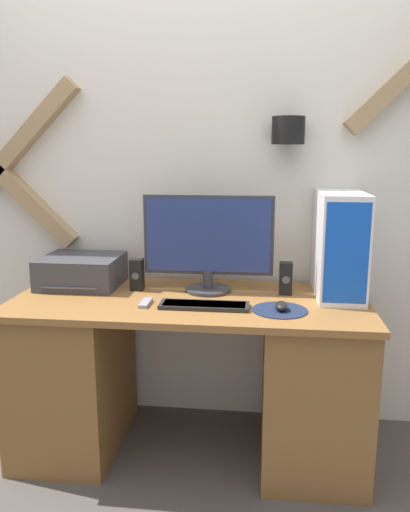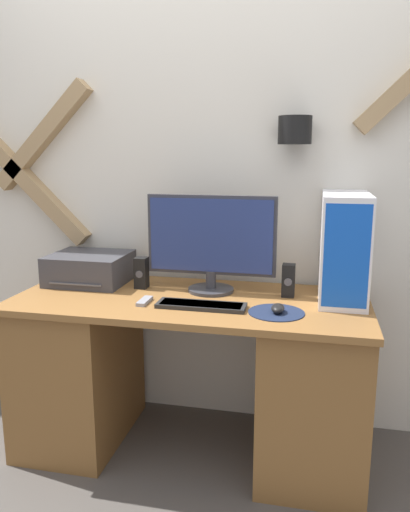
# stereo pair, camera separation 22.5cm
# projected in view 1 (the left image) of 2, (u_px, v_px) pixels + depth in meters

# --- Properties ---
(ground_plane) EXTENTS (12.00, 12.00, 0.00)m
(ground_plane) POSITION_uv_depth(u_px,v_px,m) (178.00, 496.00, 2.12)
(ground_plane) COLOR #4C4742
(wall_back) EXTENTS (6.40, 0.21, 2.70)m
(wall_back) POSITION_uv_depth(u_px,v_px,m) (199.00, 167.00, 2.58)
(wall_back) COLOR silver
(wall_back) RESTS_ON ground_plane
(desk) EXTENTS (1.63, 0.71, 0.77)m
(desk) POSITION_uv_depth(u_px,v_px,m) (190.00, 373.00, 2.38)
(desk) COLOR brown
(desk) RESTS_ON ground_plane
(monitor) EXTENTS (0.62, 0.22, 0.46)m
(monitor) POSITION_uv_depth(u_px,v_px,m) (208.00, 240.00, 2.37)
(monitor) COLOR #333338
(monitor) RESTS_ON desk
(keyboard) EXTENTS (0.39, 0.12, 0.02)m
(keyboard) POSITION_uv_depth(u_px,v_px,m) (204.00, 305.00, 2.17)
(keyboard) COLOR black
(keyboard) RESTS_ON desk
(mousepad) EXTENTS (0.24, 0.24, 0.00)m
(mousepad) POSITION_uv_depth(u_px,v_px,m) (280.00, 310.00, 2.13)
(mousepad) COLOR #19233D
(mousepad) RESTS_ON desk
(mouse) EXTENTS (0.06, 0.09, 0.04)m
(mouse) POSITION_uv_depth(u_px,v_px,m) (281.00, 306.00, 2.12)
(mouse) COLOR black
(mouse) RESTS_ON mousepad
(computer_tower) EXTENTS (0.21, 0.46, 0.48)m
(computer_tower) POSITION_uv_depth(u_px,v_px,m) (339.00, 244.00, 2.32)
(computer_tower) COLOR white
(computer_tower) RESTS_ON desk
(printer) EXTENTS (0.39, 0.34, 0.15)m
(printer) POSITION_uv_depth(u_px,v_px,m) (82.00, 271.00, 2.51)
(printer) COLOR #38383D
(printer) RESTS_ON desk
(speaker_left) EXTENTS (0.06, 0.07, 0.15)m
(speaker_left) POSITION_uv_depth(u_px,v_px,m) (137.00, 274.00, 2.43)
(speaker_left) COLOR black
(speaker_left) RESTS_ON desk
(speaker_right) EXTENTS (0.06, 0.07, 0.15)m
(speaker_right) POSITION_uv_depth(u_px,v_px,m) (286.00, 278.00, 2.36)
(speaker_right) COLOR black
(speaker_right) RESTS_ON desk
(remote_control) EXTENTS (0.04, 0.13, 0.02)m
(remote_control) POSITION_uv_depth(u_px,v_px,m) (146.00, 303.00, 2.21)
(remote_control) COLOR gray
(remote_control) RESTS_ON desk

